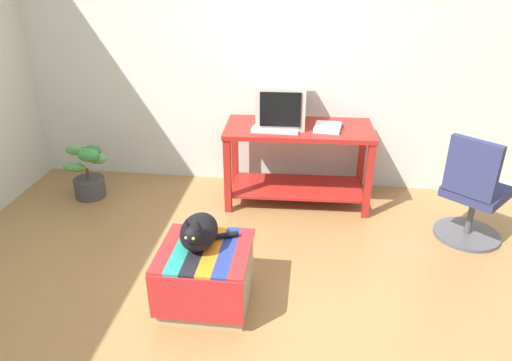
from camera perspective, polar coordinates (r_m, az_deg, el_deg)
The scene contains 11 objects.
ground_plane at distance 3.14m, azimuth -2.13°, elevation -15.95°, with size 14.00×14.00×0.00m, color olive.
back_wall at distance 4.45m, azimuth 1.85°, elevation 15.60°, with size 8.00×0.10×2.60m, color silver.
desk at distance 4.22m, azimuth 5.14°, elevation 3.52°, with size 1.31×0.64×0.73m.
tv_monitor at distance 4.16m, azimuth 3.10°, elevation 9.37°, with size 0.44×0.48×0.38m.
keyboard at distance 4.01m, azimuth 2.34°, elevation 6.18°, with size 0.40×0.15×0.02m, color beige.
book at distance 4.10m, azimuth 8.72°, elevation 6.42°, with size 0.22×0.26×0.03m, color white.
ottoman_with_blanket at distance 3.12m, azimuth -6.12°, elevation -11.45°, with size 0.58×0.58×0.41m.
cat at distance 2.98m, azimuth -7.00°, elevation -6.23°, with size 0.36×0.37×0.27m.
potted_plant at distance 4.65m, azimuth -19.76°, elevation 0.80°, with size 0.40×0.35×0.54m.
office_chair at distance 4.03m, azimuth 24.87°, elevation -1.78°, with size 0.59×0.59×0.89m.
pen at distance 4.16m, azimuth 10.62°, elevation 6.37°, with size 0.01×0.01×0.14m, color black.
Camera 1 is at (0.40, -2.31, 2.09)m, focal length 32.84 mm.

